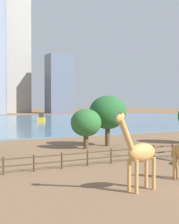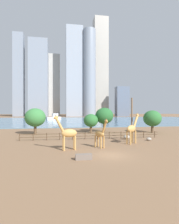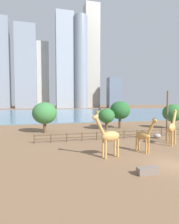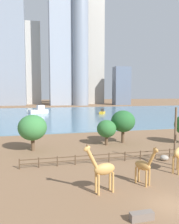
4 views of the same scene
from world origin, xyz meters
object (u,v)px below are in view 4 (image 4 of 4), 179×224
tree_left_large (32,128)px  boat_ferry (102,112)px  giraffe_companion (103,169)px  boulder_near_fence (164,158)px  giraffe_young (179,152)px  tree_center_broad (123,121)px  utility_pole (175,137)px  tree_right_tall (107,129)px  giraffe_tall (144,166)px  boat_sailboat (39,111)px  feeding_trough (142,216)px

tree_left_large → boat_ferry: (28.18, 54.15, -2.79)m
giraffe_companion → boulder_near_fence: 13.50m
giraffe_young → tree_center_broad: size_ratio=0.82×
tree_center_broad → utility_pole: bearing=-83.8°
giraffe_young → boulder_near_fence: size_ratio=4.10×
boulder_near_fence → tree_right_tall: tree_right_tall is taller
tree_center_broad → tree_right_tall: (-3.59, -1.10, -1.09)m
giraffe_tall → tree_right_tall: size_ratio=0.94×
boat_sailboat → feeding_trough: bearing=71.2°
tree_center_broad → giraffe_tall: bearing=-105.8°
giraffe_young → feeding_trough: size_ratio=2.77×
giraffe_tall → boat_sailboat: (-9.71, 78.58, -0.55)m
utility_pole → boat_ferry: (10.30, 65.89, -2.80)m
giraffe_young → tree_right_tall: 15.29m
tree_left_large → boat_ferry: size_ratio=1.07×
giraffe_companion → tree_center_broad: tree_center_broad is taller
tree_right_tall → giraffe_young: bearing=-73.9°
giraffe_companion → tree_right_tall: (6.16, 17.79, 0.65)m
giraffe_tall → giraffe_young: giraffe_young is taller
giraffe_companion → boat_sailboat: giraffe_companion is taller
tree_center_broad → boulder_near_fence: bearing=-82.9°
giraffe_companion → tree_right_tall: bearing=-118.5°
giraffe_tall → feeding_trough: giraffe_tall is taller
boulder_near_fence → tree_center_broad: size_ratio=0.20×
feeding_trough → tree_center_broad: size_ratio=0.30×
boat_sailboat → boulder_near_fence: bearing=79.4°
giraffe_companion → tree_center_broad: 21.32m
tree_center_broad → boat_sailboat: (-14.84, 60.45, -2.58)m
boat_ferry → giraffe_companion: bearing=9.8°
utility_pole → tree_right_tall: 13.64m
giraffe_tall → tree_center_broad: bearing=137.7°
boulder_near_fence → boat_sailboat: bearing=102.7°
tree_left_large → giraffe_young: bearing=-39.0°
giraffe_tall → tree_left_large: tree_left_large is taller
feeding_trough → tree_right_tall: tree_right_tall is taller
giraffe_tall → tree_right_tall: (1.54, 17.03, 0.94)m
tree_right_tall → boat_ferry: bearing=73.9°
boat_ferry → boat_sailboat: boat_sailboat is taller
feeding_trough → tree_center_broad: 25.46m
utility_pole → boat_ferry: 66.75m
utility_pole → tree_left_large: (-17.88, 11.74, -0.01)m
giraffe_tall → boat_sailboat: 79.18m
feeding_trough → tree_left_large: bearing=110.5°
giraffe_tall → boat_ferry: size_ratio=0.78×
giraffe_tall → giraffe_companion: 4.68m
tree_left_large → tree_right_tall: size_ratio=1.29×
giraffe_companion → boulder_near_fence: (11.18, 7.33, -1.90)m
feeding_trough → boat_sailboat: (-6.61, 84.26, 1.13)m
tree_right_tall → boat_sailboat: 62.59m
giraffe_companion → tree_center_broad: bearing=-126.7°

